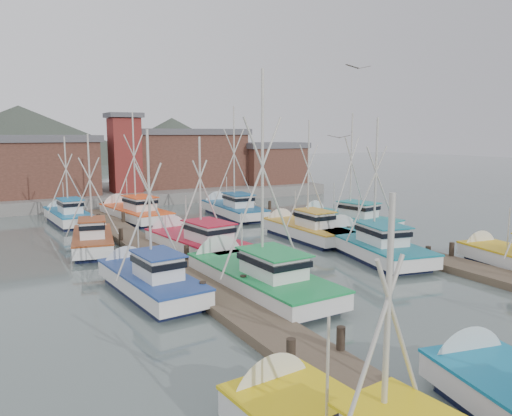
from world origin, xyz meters
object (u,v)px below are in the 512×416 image
boat_4 (253,275)px  boat_8 (195,242)px  boat_12 (132,212)px  lookout_tower (125,152)px

boat_4 → boat_8: boat_4 is taller
boat_4 → boat_8: bearing=85.2°
boat_4 → boat_8: size_ratio=1.11×
boat_8 → boat_12: boat_12 is taller
lookout_tower → boat_12: lookout_tower is taller
lookout_tower → boat_4: size_ratio=0.74×
boat_12 → boat_8: bearing=-97.3°
lookout_tower → boat_12: (-2.44, -11.08, -4.87)m
boat_4 → boat_12: (0.30, 22.62, -0.01)m
boat_8 → boat_12: bearing=82.8°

